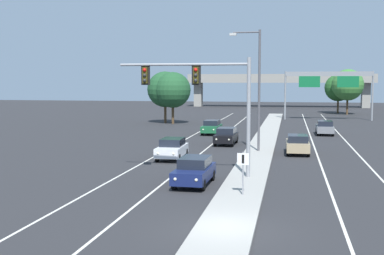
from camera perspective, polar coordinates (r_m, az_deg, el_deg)
The scene contains 21 objects.
ground_plane at distance 20.73m, azimuth 3.69°, elevation -11.39°, with size 260.00×260.00×0.00m, color #28282B.
median_island at distance 38.25m, azimuth 7.11°, elevation -3.64°, with size 2.40×110.00×0.15m, color #9E9B93.
lane_stripe_oncoming_center at distance 45.68m, azimuth 1.81°, elevation -2.26°, with size 0.14×100.00×0.01m, color silver.
lane_stripe_receding_center at distance 45.16m, azimuth 13.68°, elevation -2.49°, with size 0.14×100.00×0.01m, color silver.
edge_stripe_left at distance 46.31m, azimuth -2.22°, elevation -2.16°, with size 0.14×100.00×0.01m, color silver.
edge_stripe_right at distance 45.44m, azimuth 17.84°, elevation -2.55°, with size 0.14×100.00×0.01m, color silver.
overhead_signal_mast at distance 30.85m, azimuth 1.61°, elevation 4.13°, with size 8.11×0.44×7.20m.
median_sign_post at distance 25.97m, azimuth 5.74°, elevation -4.43°, with size 0.60×0.10×2.20m.
street_lamp_median at distance 42.43m, azimuth 7.25°, elevation 4.97°, with size 2.58×0.28×10.00m.
car_oncoming_navy at distance 29.23m, azimuth 0.27°, elevation -4.85°, with size 1.90×4.50×1.58m.
car_oncoming_white at distance 38.88m, azimuth -2.25°, elevation -2.35°, with size 1.90×4.50×1.58m.
car_oncoming_black at distance 47.91m, azimuth 3.86°, elevation -0.94°, with size 1.90×4.50×1.58m.
car_oncoming_green at distance 57.18m, azimuth 2.23°, elevation 0.06°, with size 1.87×4.49×1.58m.
car_receding_tan at distance 42.46m, azimuth 11.76°, elevation -1.82°, with size 1.89×4.50×1.58m.
car_receding_grey at distance 58.47m, azimuth 14.66°, elevation 0.01°, with size 1.83×4.47×1.58m.
highway_sign_gantry at distance 80.85m, azimuth 15.07°, elevation 5.17°, with size 13.28×0.42×7.50m.
overpass_bridge at distance 119.96m, azimuth 9.81°, elevation 5.03°, with size 42.40×6.40×7.65m.
tree_far_left_a at distance 72.44m, azimuth -3.03°, elevation 4.29°, with size 5.09×5.09×7.36m.
tree_far_right_c at distance 98.79m, azimuth 16.09°, elevation 4.30°, with size 5.03×5.03×7.28m.
tree_far_left_b at distance 71.16m, azimuth -2.17°, elevation 4.23°, with size 5.02×5.02×7.26m.
tree_far_right_a at distance 95.20m, azimuth 17.08°, elevation 4.59°, with size 5.63×5.63×8.15m.
Camera 1 is at (2.49, -19.72, 5.90)m, focal length 47.54 mm.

